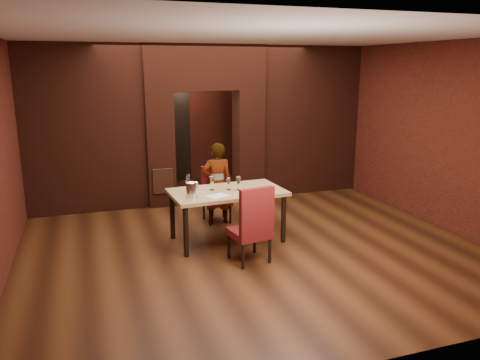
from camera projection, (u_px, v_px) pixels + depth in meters
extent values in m
plane|color=#4A2712|center=(235.00, 230.00, 8.14)|extent=(8.00, 8.00, 0.00)
cube|color=silver|center=(235.00, 38.00, 7.39)|extent=(7.00, 8.00, 0.04)
cube|color=maroon|center=(184.00, 115.00, 11.45)|extent=(7.00, 0.04, 3.20)
cube|color=maroon|center=(377.00, 204.00, 4.08)|extent=(7.00, 0.04, 3.20)
cube|color=maroon|center=(2.00, 150.00, 6.68)|extent=(0.04, 8.00, 3.20)
cube|color=maroon|center=(410.00, 130.00, 8.85)|extent=(0.04, 8.00, 3.20)
cube|color=maroon|center=(159.00, 149.00, 9.42)|extent=(0.55, 0.55, 2.30)
cube|color=maroon|center=(248.00, 144.00, 10.01)|extent=(0.55, 0.55, 2.30)
cube|color=maroon|center=(204.00, 67.00, 9.33)|extent=(2.45, 0.55, 0.90)
cube|color=maroon|center=(84.00, 130.00, 8.87)|extent=(2.28, 0.35, 3.20)
cube|color=maroon|center=(308.00, 121.00, 10.34)|extent=(2.28, 0.35, 3.20)
cube|color=brown|center=(163.00, 181.00, 9.29)|extent=(0.40, 0.03, 0.50)
cube|color=black|center=(169.00, 139.00, 11.40)|extent=(0.90, 0.08, 2.10)
cube|color=black|center=(170.00, 139.00, 11.36)|extent=(1.02, 0.04, 2.22)
cube|color=tan|center=(227.00, 216.00, 7.56)|extent=(1.85, 1.11, 0.84)
cube|color=maroon|center=(217.00, 195.00, 8.47)|extent=(0.47, 0.47, 1.01)
cube|color=maroon|center=(249.00, 223.00, 6.72)|extent=(0.60, 0.60, 1.15)
imported|color=silver|center=(217.00, 183.00, 8.33)|extent=(0.57, 0.41, 1.47)
cube|color=white|center=(218.00, 196.00, 7.14)|extent=(0.38, 0.33, 0.00)
cylinder|color=silver|center=(192.00, 190.00, 7.07)|extent=(0.18, 0.18, 0.23)
cylinder|color=white|center=(188.00, 182.00, 7.43)|extent=(0.06, 0.06, 0.26)
imported|color=#356729|center=(247.00, 205.00, 8.94)|extent=(0.36, 0.32, 0.38)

